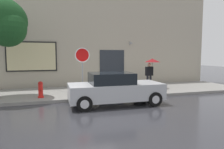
{
  "coord_description": "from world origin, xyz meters",
  "views": [
    {
      "loc": [
        -1.59,
        -8.62,
        2.25
      ],
      "look_at": [
        1.41,
        1.8,
        1.2
      ],
      "focal_mm": 32.44,
      "sensor_mm": 36.0,
      "label": 1
    }
  ],
  "objects": [
    {
      "name": "fire_hydrant",
      "position": [
        -2.25,
        1.8,
        0.55
      ],
      "size": [
        0.3,
        0.44,
        0.81
      ],
      "color": "red",
      "rests_on": "sidewalk"
    },
    {
      "name": "sidewalk",
      "position": [
        0.0,
        3.0,
        0.07
      ],
      "size": [
        20.0,
        4.0,
        0.15
      ],
      "primitive_type": "cube",
      "color": "gray",
      "rests_on": "ground"
    },
    {
      "name": "building_facade",
      "position": [
        -0.02,
        5.5,
        3.48
      ],
      "size": [
        20.0,
        0.67,
        7.0
      ],
      "color": "#B2A893",
      "rests_on": "ground"
    },
    {
      "name": "stop_sign",
      "position": [
        -0.18,
        1.83,
        1.9
      ],
      "size": [
        0.76,
        0.1,
        2.48
      ],
      "color": "gray",
      "rests_on": "sidewalk"
    },
    {
      "name": "ground_plane",
      "position": [
        0.0,
        0.0,
        0.0
      ],
      "size": [
        60.0,
        60.0,
        0.0
      ],
      "primitive_type": "plane",
      "color": "#333338"
    },
    {
      "name": "parked_car",
      "position": [
        1.03,
        0.04,
        0.71
      ],
      "size": [
        4.19,
        1.83,
        1.46
      ],
      "color": "#B7BABF",
      "rests_on": "ground"
    },
    {
      "name": "pedestrian_with_umbrella",
      "position": [
        4.32,
        2.94,
        1.65
      ],
      "size": [
        1.0,
        1.0,
        1.87
      ],
      "color": "black",
      "rests_on": "sidewalk"
    }
  ]
}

